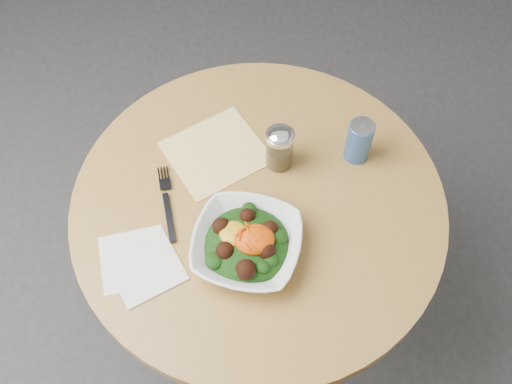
# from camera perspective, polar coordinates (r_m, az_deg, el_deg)

# --- Properties ---
(ground) EXTENTS (6.00, 6.00, 0.00)m
(ground) POSITION_cam_1_polar(r_m,az_deg,el_deg) (2.04, 0.16, -11.69)
(ground) COLOR #2D2D30
(ground) RESTS_ON ground
(table) EXTENTS (0.90, 0.90, 0.75)m
(table) POSITION_cam_1_polar(r_m,az_deg,el_deg) (1.54, 0.22, -4.60)
(table) COLOR black
(table) RESTS_ON ground
(cloth_napkin) EXTENTS (0.30, 0.29, 0.00)m
(cloth_napkin) POSITION_cam_1_polar(r_m,az_deg,el_deg) (1.44, -4.01, 4.00)
(cloth_napkin) COLOR #ECAB0C
(cloth_napkin) RESTS_ON table
(paper_napkins) EXTENTS (0.21, 0.20, 0.00)m
(paper_napkins) POSITION_cam_1_polar(r_m,az_deg,el_deg) (1.31, -11.55, -6.99)
(paper_napkins) COLOR white
(paper_napkins) RESTS_ON table
(salad_bowl) EXTENTS (0.31, 0.31, 0.09)m
(salad_bowl) POSITION_cam_1_polar(r_m,az_deg,el_deg) (1.27, -0.92, -5.21)
(salad_bowl) COLOR white
(salad_bowl) RESTS_ON table
(fork) EXTENTS (0.04, 0.21, 0.00)m
(fork) POSITION_cam_1_polar(r_m,az_deg,el_deg) (1.37, -8.90, -0.85)
(fork) COLOR black
(fork) RESTS_ON table
(spice_shaker) EXTENTS (0.07, 0.07, 0.13)m
(spice_shaker) POSITION_cam_1_polar(r_m,az_deg,el_deg) (1.37, 2.37, 4.44)
(spice_shaker) COLOR silver
(spice_shaker) RESTS_ON table
(beverage_can) EXTENTS (0.06, 0.06, 0.12)m
(beverage_can) POSITION_cam_1_polar(r_m,az_deg,el_deg) (1.41, 10.27, 5.08)
(beverage_can) COLOR navy
(beverage_can) RESTS_ON table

